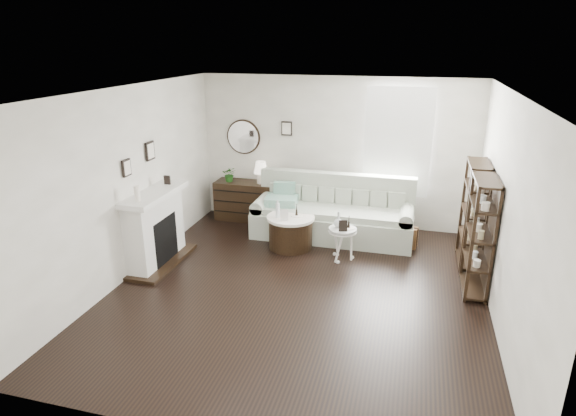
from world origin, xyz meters
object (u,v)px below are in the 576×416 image
(sofa, at_px, (333,217))
(pedestal_table, at_px, (343,231))
(drum_table, at_px, (291,232))
(dresser, at_px, (245,201))

(sofa, height_order, pedestal_table, sofa)
(drum_table, bearing_deg, pedestal_table, -16.23)
(dresser, distance_m, pedestal_table, 2.47)
(sofa, relative_size, drum_table, 3.50)
(sofa, xyz_separation_m, pedestal_table, (0.31, -0.95, 0.13))
(sofa, distance_m, dresser, 1.81)
(sofa, bearing_deg, drum_table, -130.82)
(sofa, xyz_separation_m, drum_table, (-0.59, -0.68, -0.08))
(drum_table, bearing_deg, sofa, 49.18)
(pedestal_table, bearing_deg, drum_table, 163.77)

